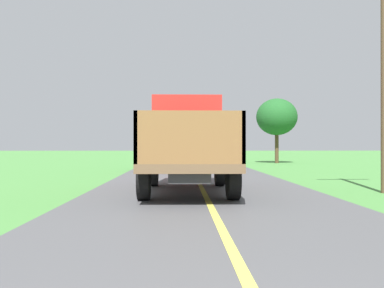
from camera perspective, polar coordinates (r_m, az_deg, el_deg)
The scene contains 4 objects.
banana_truck_near at distance 12.32m, azimuth -0.79°, elevation 0.33°, with size 2.38×5.82×2.80m.
banana_truck_far at distance 22.96m, azimuth -1.11°, elevation 0.09°, with size 2.38×5.81×2.80m.
utility_pole_roadside at distance 13.33m, azimuth 24.79°, elevation 10.34°, with size 2.09×0.20×6.98m.
roadside_tree_near_left at distance 32.25m, azimuth 11.50°, elevation 3.63°, with size 3.08×3.08×4.89m.
Camera 1 is at (-0.63, -0.52, 1.37)m, focal length 39.06 mm.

